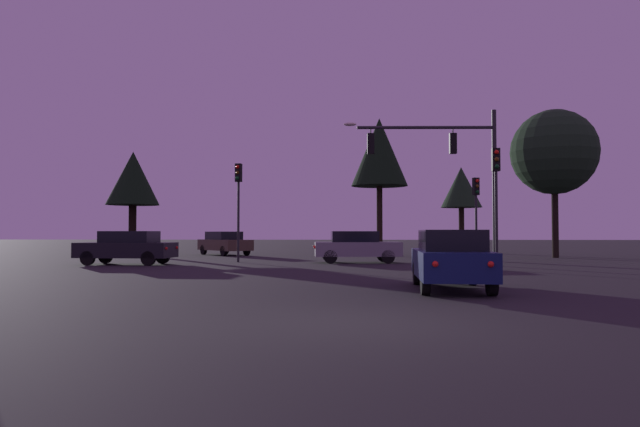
{
  "coord_description": "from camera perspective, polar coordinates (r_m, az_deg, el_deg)",
  "views": [
    {
      "loc": [
        -0.1,
        -9.23,
        1.45
      ],
      "look_at": [
        -1.67,
        17.79,
        2.35
      ],
      "focal_mm": 32.3,
      "sensor_mm": 36.0,
      "label": 1
    }
  ],
  "objects": [
    {
      "name": "ground_plane",
      "position": [
        33.76,
        3.5,
        -4.37
      ],
      "size": [
        168.0,
        168.0,
        0.0
      ],
      "primitive_type": "plane",
      "color": "black",
      "rests_on": "ground"
    },
    {
      "name": "traffic_light_corner_left",
      "position": [
        23.55,
        17.05,
        2.81
      ],
      "size": [
        0.3,
        0.35,
        4.76
      ],
      "color": "#232326",
      "rests_on": "ground"
    },
    {
      "name": "traffic_light_median",
      "position": [
        28.62,
        -8.1,
        2.04
      ],
      "size": [
        0.35,
        0.38,
        4.86
      ],
      "color": "#232326",
      "rests_on": "ground"
    },
    {
      "name": "car_crossing_left",
      "position": [
        27.63,
        -18.57,
        -3.17
      ],
      "size": [
        4.4,
        2.07,
        1.52
      ],
      "color": "black",
      "rests_on": "ground"
    },
    {
      "name": "tree_left_far",
      "position": [
        40.31,
        -18.05,
        3.25
      ],
      "size": [
        3.47,
        3.47,
        6.86
      ],
      "color": "black",
      "rests_on": "ground"
    },
    {
      "name": "tree_right_cluster",
      "position": [
        37.21,
        5.9,
        6.01
      ],
      "size": [
        3.61,
        3.61,
        8.8
      ],
      "color": "black",
      "rests_on": "ground"
    },
    {
      "name": "traffic_light_corner_right",
      "position": [
        30.69,
        15.22,
        1.12
      ],
      "size": [
        0.36,
        0.38,
        4.29
      ],
      "color": "#232326",
      "rests_on": "ground"
    },
    {
      "name": "tree_center_horizon",
      "position": [
        43.02,
        13.82,
        2.46
      ],
      "size": [
        2.95,
        2.95,
        6.21
      ],
      "color": "black",
      "rests_on": "ground"
    },
    {
      "name": "car_nearside_lane",
      "position": [
        14.99,
        12.83,
        -4.38
      ],
      "size": [
        1.85,
        4.19,
        1.52
      ],
      "color": "#0F1947",
      "rests_on": "ground"
    },
    {
      "name": "tree_behind_sign",
      "position": [
        36.18,
        22.19,
        5.63
      ],
      "size": [
        4.93,
        4.93,
        8.59
      ],
      "color": "black",
      "rests_on": "ground"
    },
    {
      "name": "car_crossing_right",
      "position": [
        27.83,
        3.66,
        -3.26
      ],
      "size": [
        4.3,
        2.14,
        1.52
      ],
      "color": "gray",
      "rests_on": "ground"
    },
    {
      "name": "car_far_lane",
      "position": [
        37.73,
        -9.44,
        -2.88
      ],
      "size": [
        4.2,
        4.54,
        1.52
      ],
      "color": "#473828",
      "rests_on": "ground"
    },
    {
      "name": "traffic_signal_mast_arm",
      "position": [
        25.83,
        12.82,
        5.18
      ],
      "size": [
        6.66,
        0.6,
        6.82
      ],
      "color": "#232326",
      "rests_on": "ground"
    }
  ]
}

